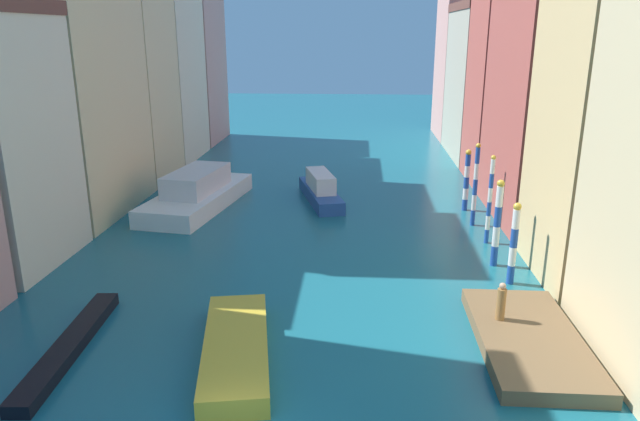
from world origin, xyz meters
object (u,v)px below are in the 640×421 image
Objects in this scene: motorboat_0 at (236,349)px; motorboat_1 at (321,190)px; mooring_pole_1 at (497,222)px; person_on_dock at (501,302)px; mooring_pole_0 at (514,243)px; mooring_pole_2 at (490,199)px; vaporetto_white at (197,193)px; gondola_black at (70,346)px; waterfront_dock at (528,339)px; mooring_pole_4 at (467,179)px; mooring_pole_3 at (475,184)px.

motorboat_0 is 0.97× the size of motorboat_1.
mooring_pole_1 reaches higher than motorboat_0.
motorboat_1 is at bearing 114.43° from person_on_dock.
motorboat_1 is at bearing 130.39° from mooring_pole_1.
mooring_pole_0 is at bearing 32.75° from motorboat_0.
mooring_pole_0 is at bearing -90.16° from mooring_pole_2.
mooring_pole_0 is at bearing -32.29° from vaporetto_white.
motorboat_1 is at bearing 69.21° from gondola_black.
mooring_pole_2 is at bearing -38.75° from motorboat_1.
person_on_dock is at bearing -65.57° from motorboat_1.
waterfront_dock is 0.68× the size of vaporetto_white.
gondola_black is at bearing -151.27° from mooring_pole_1.
mooring_pole_1 is at bearing -27.34° from vaporetto_white.
mooring_pole_4 reaches higher than gondola_black.
gondola_black is (-17.76, -16.21, -2.38)m from mooring_pole_3.
mooring_pole_2 is 22.32m from gondola_black.
waterfront_dock is 24.69m from vaporetto_white.
mooring_pole_3 is at bearing 89.20° from mooring_pole_1.
mooring_pole_0 is 11.99m from mooring_pole_4.
waterfront_dock is at bearing 8.42° from motorboat_0.
gondola_black is (0.28, -18.96, -0.73)m from vaporetto_white.
person_on_dock is at bearing -98.78° from mooring_pole_2.
mooring_pole_0 reaches higher than motorboat_1.
mooring_pole_4 is 0.50× the size of gondola_black.
person_on_dock is at bearing 9.12° from gondola_black.
person_on_dock is 0.20× the size of motorboat_0.
waterfront_dock is at bearing 5.19° from gondola_black.
mooring_pole_3 reaches higher than vaporetto_white.
waterfront_dock is 1.00× the size of motorboat_0.
mooring_pole_0 is 0.97× the size of mooring_pole_4.
mooring_pole_4 is at bearing 88.99° from mooring_pole_3.
motorboat_1 is at bearing 115.37° from waterfront_dock.
motorboat_0 is (-10.92, -1.62, 0.11)m from waterfront_dock.
motorboat_1 is (8.27, 2.09, -0.16)m from vaporetto_white.
gondola_black is (-17.81, -19.42, -1.88)m from mooring_pole_4.
motorboat_0 reaches higher than gondola_black.
waterfront_dock is 1.51× the size of mooring_pole_3.
mooring_pole_2 is (1.61, 10.41, 1.30)m from person_on_dock.
waterfront_dock is 14.84m from mooring_pole_3.
mooring_pole_2 is 19.25m from vaporetto_white.
mooring_pole_0 reaches higher than person_on_dock.
mooring_pole_2 is 0.66× the size of motorboat_0.
person_on_dock is 23.32m from vaporetto_white.
person_on_dock is 0.38× the size of mooring_pole_4.
vaporetto_white is at bearing -178.53° from mooring_pole_4.
mooring_pole_3 is 0.67× the size of motorboat_0.
waterfront_dock is 1.71× the size of mooring_pole_1.
person_on_dock is at bearing -100.47° from mooring_pole_1.
mooring_pole_4 reaches higher than motorboat_1.
motorboat_0 is (-11.50, -19.47, -1.73)m from mooring_pole_4.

